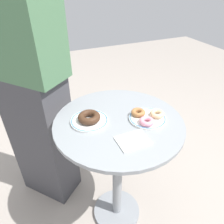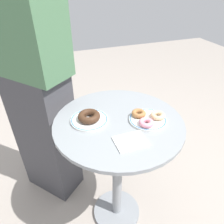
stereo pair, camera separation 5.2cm
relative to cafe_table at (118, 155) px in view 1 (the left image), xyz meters
name	(u,v)px [view 1 (the left image)]	position (x,y,z in m)	size (l,w,h in m)	color
ground_plane	(117,212)	(0.00, 0.00, -0.54)	(7.00, 7.00, 0.02)	#9E9389
cafe_table	(118,155)	(0.00, 0.00, 0.00)	(0.62, 0.62, 0.77)	gray
plate_left	(89,121)	(-0.13, 0.05, 0.24)	(0.18, 0.18, 0.01)	white
plate_right	(147,118)	(0.13, -0.04, 0.24)	(0.18, 0.18, 0.01)	white
donut_chocolate	(89,117)	(-0.13, 0.04, 0.26)	(0.10, 0.10, 0.03)	#422819
donut_glazed	(157,114)	(0.18, -0.05, 0.25)	(0.07, 0.07, 0.02)	#E0B789
donut_cinnamon	(138,112)	(0.10, -0.01, 0.25)	(0.07, 0.07, 0.02)	#A36B3D
donut_pink_frosted	(147,121)	(0.10, -0.08, 0.25)	(0.07, 0.07, 0.02)	pink
paper_napkin	(133,140)	(-0.01, -0.15, 0.23)	(0.13, 0.10, 0.01)	white
person_figure	(30,84)	(-0.35, 0.40, 0.31)	(0.44, 0.46, 1.72)	#3D3D42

